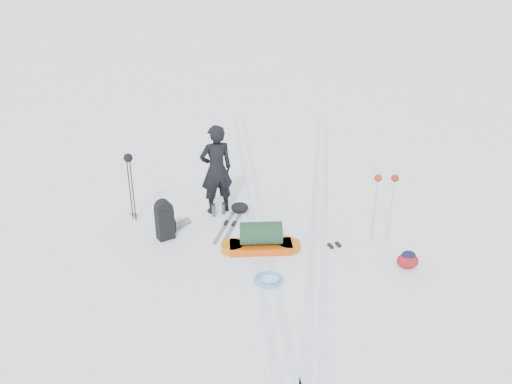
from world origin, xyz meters
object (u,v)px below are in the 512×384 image
(expedition_rucksack, at_px, (167,220))
(ski_poles_black, at_px, (129,166))
(skier, at_px, (216,170))
(pulk_sled, at_px, (261,240))

(expedition_rucksack, xyz_separation_m, ski_poles_black, (-0.82, 0.76, 0.83))
(skier, relative_size, ski_poles_black, 1.32)
(skier, bearing_deg, pulk_sled, 96.76)
(skier, distance_m, ski_poles_black, 1.80)
(skier, height_order, pulk_sled, skier)
(pulk_sled, relative_size, expedition_rucksack, 1.74)
(pulk_sled, relative_size, ski_poles_black, 1.03)
(skier, bearing_deg, ski_poles_black, -9.26)
(expedition_rucksack, bearing_deg, skier, 19.16)
(skier, xyz_separation_m, ski_poles_black, (-1.74, -0.39, 0.23))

